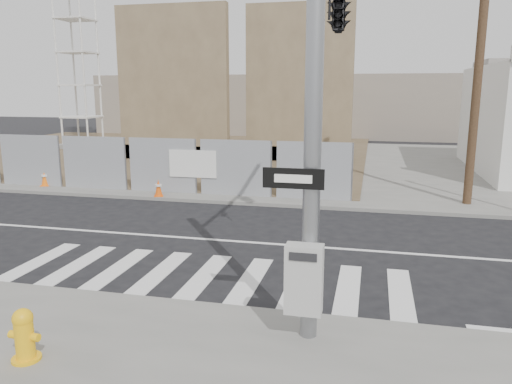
% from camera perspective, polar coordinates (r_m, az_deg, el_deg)
% --- Properties ---
extents(ground, '(100.00, 100.00, 0.00)m').
position_cam_1_polar(ground, '(13.02, -2.28, -5.67)').
color(ground, black).
rests_on(ground, ground).
extents(sidewalk_far, '(50.00, 20.00, 0.12)m').
position_cam_1_polar(sidewalk_far, '(26.46, 5.85, 3.33)').
color(sidewalk_far, slate).
rests_on(sidewalk_far, ground).
extents(signal_pole, '(0.96, 5.87, 7.00)m').
position_cam_1_polar(signal_pole, '(10.00, 8.67, 16.71)').
color(signal_pole, gray).
rests_on(signal_pole, sidewalk_near).
extents(chain_link_fence, '(24.60, 0.04, 2.00)m').
position_cam_1_polar(chain_link_fence, '(21.77, -24.77, 3.33)').
color(chain_link_fence, gray).
rests_on(chain_link_fence, sidewalk_far).
extents(concrete_wall_left, '(6.00, 1.30, 8.00)m').
position_cam_1_polar(concrete_wall_left, '(27.11, -9.36, 10.48)').
color(concrete_wall_left, brown).
rests_on(concrete_wall_left, sidewalk_far).
extents(concrete_wall_right, '(5.50, 1.30, 8.00)m').
position_cam_1_polar(concrete_wall_right, '(26.34, 4.92, 10.56)').
color(concrete_wall_right, brown).
rests_on(concrete_wall_right, sidewalk_far).
extents(crane_tower, '(2.60, 2.60, 18.15)m').
position_cam_1_polar(crane_tower, '(34.67, -20.09, 19.55)').
color(crane_tower, slate).
rests_on(crane_tower, sidewalk_far).
extents(utility_pole_right, '(1.60, 0.28, 10.00)m').
position_cam_1_polar(utility_pole_right, '(17.80, 24.28, 14.96)').
color(utility_pole_right, '#4A3422').
rests_on(utility_pole_right, sidewalk_far).
extents(fire_hydrant, '(0.47, 0.43, 0.77)m').
position_cam_1_polar(fire_hydrant, '(7.97, -24.97, -14.58)').
color(fire_hydrant, '#FBB80D').
rests_on(fire_hydrant, sidewalk_near).
extents(traffic_cone_b, '(0.42, 0.42, 0.64)m').
position_cam_1_polar(traffic_cone_b, '(21.41, -23.00, 1.48)').
color(traffic_cone_b, orange).
rests_on(traffic_cone_b, sidewalk_far).
extents(traffic_cone_c, '(0.41, 0.41, 0.62)m').
position_cam_1_polar(traffic_cone_c, '(18.13, -11.09, 0.46)').
color(traffic_cone_c, '#EE540C').
rests_on(traffic_cone_c, sidewalk_far).
extents(traffic_cone_d, '(0.45, 0.45, 0.80)m').
position_cam_1_polar(traffic_cone_d, '(18.14, -2.00, 0.97)').
color(traffic_cone_d, '#EE5E0C').
rests_on(traffic_cone_d, sidewalk_far).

